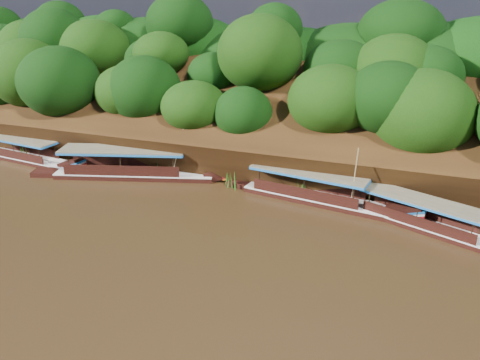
# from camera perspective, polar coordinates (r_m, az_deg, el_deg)

# --- Properties ---
(ground) EXTENTS (160.00, 160.00, 0.00)m
(ground) POSITION_cam_1_polar(r_m,az_deg,el_deg) (31.97, 1.54, -7.90)
(ground) COLOR black
(ground) RESTS_ON ground
(riverbank) EXTENTS (120.00, 30.06, 19.40)m
(riverbank) POSITION_cam_1_polar(r_m,az_deg,el_deg) (51.77, 9.75, 5.83)
(riverbank) COLOR black
(riverbank) RESTS_ON ground
(boat_0) EXTENTS (13.13, 6.72, 5.68)m
(boat_0) POSITION_cam_1_polar(r_m,az_deg,el_deg) (36.05, 23.18, -5.30)
(boat_0) COLOR black
(boat_0) RESTS_ON ground
(boat_1) EXTENTS (14.69, 4.22, 5.93)m
(boat_1) POSITION_cam_1_polar(r_m,az_deg,el_deg) (38.40, 10.41, -2.02)
(boat_1) COLOR black
(boat_1) RESTS_ON ground
(boat_2) EXTENTS (17.20, 7.03, 6.92)m
(boat_2) POSITION_cam_1_polar(r_m,az_deg,el_deg) (44.04, -11.60, 1.10)
(boat_2) COLOR black
(boat_2) RESTS_ON ground
(boat_3) EXTENTS (13.14, 3.38, 2.76)m
(boat_3) POSITION_cam_1_polar(r_m,az_deg,el_deg) (51.53, -23.99, 2.56)
(boat_3) COLOR black
(boat_3) RESTS_ON ground
(reeds) EXTENTS (50.01, 2.54, 1.79)m
(reeds) POSITION_cam_1_polar(r_m,az_deg,el_deg) (40.64, 1.61, 0.14)
(reeds) COLOR #29681A
(reeds) RESTS_ON ground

